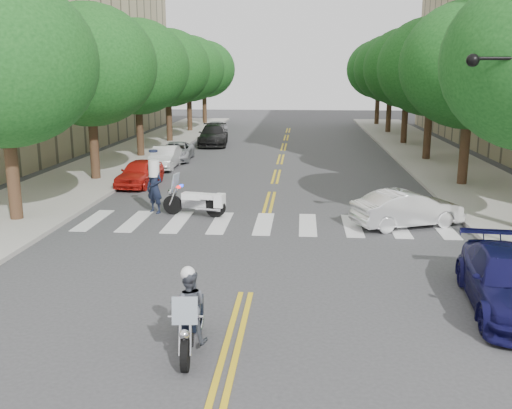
# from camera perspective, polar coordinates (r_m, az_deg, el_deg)

# --- Properties ---
(ground) EXTENTS (140.00, 140.00, 0.00)m
(ground) POSITION_cam_1_polar(r_m,az_deg,el_deg) (14.01, -1.02, -8.83)
(ground) COLOR #38383A
(ground) RESTS_ON ground
(sidewalk_left) EXTENTS (5.00, 60.00, 0.15)m
(sidewalk_left) POSITION_cam_1_polar(r_m,az_deg,el_deg) (36.93, -12.47, 4.73)
(sidewalk_left) COLOR #9E9991
(sidewalk_left) RESTS_ON ground
(sidewalk_right) EXTENTS (5.00, 60.00, 0.15)m
(sidewalk_right) POSITION_cam_1_polar(r_m,az_deg,el_deg) (36.25, 17.70, 4.27)
(sidewalk_right) COLOR #9E9991
(sidewalk_right) RESTS_ON ground
(tree_l_0) EXTENTS (6.40, 6.40, 8.45)m
(tree_l_0) POSITION_cam_1_polar(r_m,az_deg,el_deg) (21.46, -24.08, 12.84)
(tree_l_0) COLOR #382316
(tree_l_0) RESTS_ON ground
(tree_l_1) EXTENTS (6.40, 6.40, 8.45)m
(tree_l_1) POSITION_cam_1_polar(r_m,az_deg,el_deg) (28.77, -16.37, 13.20)
(tree_l_1) COLOR #382316
(tree_l_1) RESTS_ON ground
(tree_l_2) EXTENTS (6.40, 6.40, 8.45)m
(tree_l_2) POSITION_cam_1_polar(r_m,az_deg,el_deg) (36.37, -11.82, 13.31)
(tree_l_2) COLOR #382316
(tree_l_2) RESTS_ON ground
(tree_l_3) EXTENTS (6.40, 6.40, 8.45)m
(tree_l_3) POSITION_cam_1_polar(r_m,az_deg,el_deg) (44.11, -8.85, 13.33)
(tree_l_3) COLOR #382316
(tree_l_3) RESTS_ON ground
(tree_l_4) EXTENTS (6.40, 6.40, 8.45)m
(tree_l_4) POSITION_cam_1_polar(r_m,az_deg,el_deg) (51.93, -6.77, 13.33)
(tree_l_4) COLOR #382316
(tree_l_4) RESTS_ON ground
(tree_l_5) EXTENTS (6.40, 6.40, 8.45)m
(tree_l_5) POSITION_cam_1_polar(r_m,az_deg,el_deg) (59.79, -5.24, 13.32)
(tree_l_5) COLOR #382316
(tree_l_5) RESTS_ON ground
(tree_r_1) EXTENTS (6.40, 6.40, 8.45)m
(tree_r_1) POSITION_cam_1_polar(r_m,az_deg,el_deg) (27.96, 20.74, 12.92)
(tree_r_1) COLOR #382316
(tree_r_1) RESTS_ON ground
(tree_r_2) EXTENTS (6.40, 6.40, 8.45)m
(tree_r_2) POSITION_cam_1_polar(r_m,az_deg,el_deg) (35.73, 17.20, 13.02)
(tree_r_2) COLOR #382316
(tree_r_2) RESTS_ON ground
(tree_r_3) EXTENTS (6.40, 6.40, 8.45)m
(tree_r_3) POSITION_cam_1_polar(r_m,az_deg,el_deg) (43.59, 14.93, 13.06)
(tree_r_3) COLOR #382316
(tree_r_3) RESTS_ON ground
(tree_r_4) EXTENTS (6.40, 6.40, 8.45)m
(tree_r_4) POSITION_cam_1_polar(r_m,az_deg,el_deg) (51.49, 13.35, 13.08)
(tree_r_4) COLOR #382316
(tree_r_4) RESTS_ON ground
(tree_r_5) EXTENTS (6.40, 6.40, 8.45)m
(tree_r_5) POSITION_cam_1_polar(r_m,az_deg,el_deg) (59.41, 12.20, 13.09)
(tree_r_5) COLOR #382316
(tree_r_5) RESTS_ON ground
(motorcycle_police) EXTENTS (0.75, 2.10, 1.70)m
(motorcycle_police) POSITION_cam_1_polar(r_m,az_deg,el_deg) (11.14, -6.69, -10.66)
(motorcycle_police) COLOR black
(motorcycle_police) RESTS_ON ground
(motorcycle_parked) EXTENTS (2.43, 0.87, 1.58)m
(motorcycle_parked) POSITION_cam_1_polar(r_m,az_deg,el_deg) (21.24, -5.68, 0.28)
(motorcycle_parked) COLOR black
(motorcycle_parked) RESTS_ON ground
(officer_standing) EXTENTS (0.84, 0.74, 1.94)m
(officer_standing) POSITION_cam_1_polar(r_m,az_deg,el_deg) (21.91, -10.10, 1.66)
(officer_standing) COLOR black
(officer_standing) RESTS_ON ground
(convertible) EXTENTS (4.07, 2.70, 1.27)m
(convertible) POSITION_cam_1_polar(r_m,az_deg,el_deg) (20.37, 14.93, -0.41)
(convertible) COLOR silver
(convertible) RESTS_ON ground
(sedan_blue) EXTENTS (2.29, 4.71, 1.32)m
(sedan_blue) POSITION_cam_1_polar(r_m,az_deg,el_deg) (14.06, 24.09, -7.06)
(sedan_blue) COLOR #121046
(sedan_blue) RESTS_ON ground
(parked_car_a) EXTENTS (1.76, 3.76, 1.25)m
(parked_car_a) POSITION_cam_1_polar(r_m,az_deg,el_deg) (27.41, -11.55, 3.13)
(parked_car_a) COLOR red
(parked_car_a) RESTS_ON ground
(parked_car_b) EXTENTS (1.43, 3.77, 1.23)m
(parked_car_b) POSITION_cam_1_polar(r_m,az_deg,el_deg) (32.19, -9.11, 4.66)
(parked_car_b) COLOR silver
(parked_car_b) RESTS_ON ground
(parked_car_c) EXTENTS (2.12, 4.13, 1.11)m
(parked_car_c) POSITION_cam_1_polar(r_m,az_deg,el_deg) (35.01, -7.98, 5.27)
(parked_car_c) COLOR #A0A2A8
(parked_car_c) RESTS_ON ground
(parked_car_d) EXTENTS (2.54, 5.26, 1.48)m
(parked_car_d) POSITION_cam_1_polar(r_m,az_deg,el_deg) (42.18, -4.29, 6.91)
(parked_car_d) COLOR black
(parked_car_d) RESTS_ON ground
(parked_car_e) EXTENTS (1.85, 4.01, 1.33)m
(parked_car_e) POSITION_cam_1_polar(r_m,az_deg,el_deg) (47.70, -4.13, 7.54)
(parked_car_e) COLOR #97979C
(parked_car_e) RESTS_ON ground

